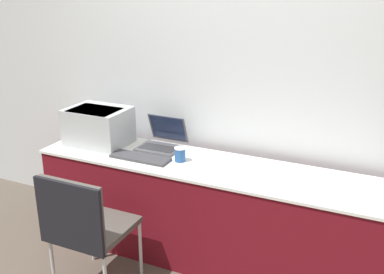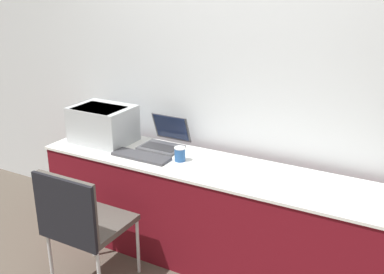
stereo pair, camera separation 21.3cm
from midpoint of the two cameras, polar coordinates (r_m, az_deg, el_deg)
name	(u,v)px [view 1 (the left image)]	position (r m, az deg, el deg)	size (l,w,h in m)	color
wall_back	(230,78)	(3.36, 3.02, 7.42)	(8.00, 0.05, 2.60)	silver
table	(207,212)	(3.34, 0.14, -9.56)	(2.57, 0.57, 0.76)	maroon
printer	(98,125)	(3.63, -13.48, 1.50)	(0.47, 0.36, 0.29)	#B2B7BC
laptop_left	(162,141)	(3.50, -5.56, -0.51)	(0.32, 0.32, 0.24)	#4C4C51
external_keyboard	(140,158)	(3.31, -8.42, -2.64)	(0.45, 0.14, 0.02)	#3D3D42
coffee_cup	(180,154)	(3.23, -3.42, -2.24)	(0.08, 0.08, 0.10)	#285699
chair	(83,222)	(2.99, -15.72, -10.40)	(0.48, 0.48, 0.87)	#4C4742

